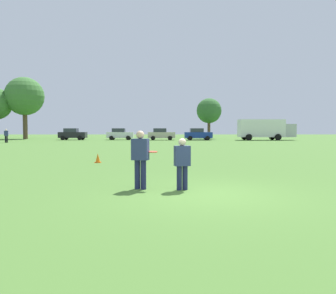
% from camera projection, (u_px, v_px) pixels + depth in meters
% --- Properties ---
extents(ground_plane, '(193.27, 193.27, 0.00)m').
position_uv_depth(ground_plane, '(205.00, 194.00, 8.80)').
color(ground_plane, '#47702D').
extents(player_thrower, '(0.52, 0.37, 1.67)m').
position_uv_depth(player_thrower, '(140.00, 156.00, 9.52)').
color(player_thrower, '#1E234C').
rests_on(player_thrower, ground).
extents(player_defender, '(0.48, 0.34, 1.46)m').
position_uv_depth(player_defender, '(182.00, 161.00, 9.41)').
color(player_defender, '#1E234C').
rests_on(player_defender, ground).
extents(frisbee, '(0.27, 0.27, 0.05)m').
position_uv_depth(frisbee, '(153.00, 152.00, 9.58)').
color(frisbee, '#E54C33').
extents(traffic_cone, '(0.32, 0.32, 0.48)m').
position_uv_depth(traffic_cone, '(98.00, 158.00, 17.08)').
color(traffic_cone, '#D8590C').
rests_on(traffic_cone, ground).
extents(parked_car_near_left, '(4.22, 2.26, 1.82)m').
position_uv_depth(parked_car_near_left, '(72.00, 134.00, 52.63)').
color(parked_car_near_left, black).
rests_on(parked_car_near_left, ground).
extents(parked_car_mid_left, '(4.22, 2.26, 1.82)m').
position_uv_depth(parked_car_mid_left, '(120.00, 134.00, 53.03)').
color(parked_car_mid_left, silver).
rests_on(parked_car_mid_left, ground).
extents(parked_car_center, '(4.22, 2.26, 1.82)m').
position_uv_depth(parked_car_center, '(161.00, 134.00, 51.97)').
color(parked_car_center, '#B7AD99').
rests_on(parked_car_center, ground).
extents(parked_car_mid_right, '(4.22, 2.26, 1.82)m').
position_uv_depth(parked_car_mid_right, '(198.00, 134.00, 51.31)').
color(parked_car_mid_right, navy).
rests_on(parked_car_mid_right, ground).
extents(box_truck, '(8.53, 3.08, 3.18)m').
position_uv_depth(box_truck, '(265.00, 129.00, 51.65)').
color(box_truck, white).
rests_on(box_truck, ground).
extents(bystander_far_jogger, '(0.53, 0.40, 1.72)m').
position_uv_depth(bystander_far_jogger, '(6.00, 135.00, 41.82)').
color(bystander_far_jogger, black).
rests_on(bystander_far_jogger, ground).
extents(tree_east_birch, '(6.51, 6.51, 10.58)m').
position_uv_depth(tree_east_birch, '(25.00, 96.00, 57.36)').
color(tree_east_birch, brown).
rests_on(tree_east_birch, ground).
extents(tree_east_oak, '(4.37, 4.37, 7.11)m').
position_uv_depth(tree_east_oak, '(209.00, 111.00, 58.81)').
color(tree_east_oak, brown).
rests_on(tree_east_oak, ground).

